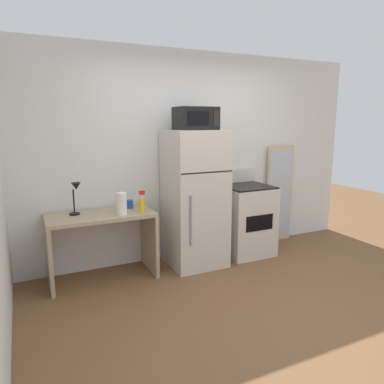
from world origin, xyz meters
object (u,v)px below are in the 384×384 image
object	(u,v)px
microwave	(196,118)
oven_range	(246,219)
coffee_mug	(130,204)
leaning_mirror	(279,194)
refrigerator	(195,199)
spray_bottle	(142,204)
desk_lamp	(76,193)
desk	(102,234)
paper_towel_roll	(122,204)

from	to	relation	value
microwave	oven_range	xyz separation A→B (m)	(0.76, 0.04, -1.31)
coffee_mug	leaning_mirror	bearing A→B (deg)	2.95
refrigerator	spray_bottle	bearing A→B (deg)	-171.45
desk_lamp	spray_bottle	world-z (taller)	desk_lamp
desk_lamp	microwave	distance (m)	1.58
refrigerator	leaning_mirror	size ratio (longest dim) A/B	1.17
desk_lamp	refrigerator	world-z (taller)	refrigerator
desk	refrigerator	size ratio (longest dim) A/B	0.70
oven_range	leaning_mirror	size ratio (longest dim) A/B	0.79
desk_lamp	oven_range	distance (m)	2.19
paper_towel_roll	coffee_mug	world-z (taller)	paper_towel_roll
refrigerator	microwave	world-z (taller)	microwave
desk	desk_lamp	xyz separation A→B (m)	(-0.24, 0.07, 0.47)
leaning_mirror	microwave	bearing A→B (deg)	-168.79
paper_towel_roll	coffee_mug	xyz separation A→B (m)	(0.16, 0.25, -0.07)
desk	refrigerator	bearing A→B (deg)	-2.28
desk	oven_range	distance (m)	1.89
microwave	paper_towel_roll	bearing A→B (deg)	-175.79
leaning_mirror	coffee_mug	bearing A→B (deg)	-177.05
coffee_mug	paper_towel_roll	bearing A→B (deg)	-122.20
desk_lamp	refrigerator	bearing A→B (deg)	-4.70
paper_towel_roll	leaning_mirror	distance (m)	2.46
desk_lamp	coffee_mug	world-z (taller)	desk_lamp
paper_towel_roll	coffee_mug	size ratio (longest dim) A/B	2.53
paper_towel_roll	refrigerator	world-z (taller)	refrigerator
microwave	oven_range	bearing A→B (deg)	3.33
coffee_mug	oven_range	world-z (taller)	oven_range
desk	refrigerator	distance (m)	1.16
coffee_mug	refrigerator	distance (m)	0.78
desk	leaning_mirror	xyz separation A→B (m)	(2.64, 0.23, 0.18)
desk	refrigerator	xyz separation A→B (m)	(1.12, -0.04, 0.30)
desk_lamp	refrigerator	distance (m)	1.38
refrigerator	desk_lamp	bearing A→B (deg)	175.30
desk_lamp	desk	bearing A→B (deg)	-15.78
refrigerator	microwave	size ratio (longest dim) A/B	3.57
desk_lamp	spray_bottle	distance (m)	0.71
oven_range	refrigerator	bearing A→B (deg)	-178.25
desk	coffee_mug	xyz separation A→B (m)	(0.36, 0.12, 0.27)
paper_towel_roll	coffee_mug	bearing A→B (deg)	57.80
desk_lamp	microwave	world-z (taller)	microwave
spray_bottle	desk	bearing A→B (deg)	160.70
paper_towel_roll	desk_lamp	bearing A→B (deg)	155.58
desk_lamp	paper_towel_roll	world-z (taller)	desk_lamp
desk_lamp	leaning_mirror	xyz separation A→B (m)	(2.87, 0.17, -0.29)
leaning_mirror	desk_lamp	bearing A→B (deg)	-176.68
paper_towel_roll	refrigerator	distance (m)	0.93
spray_bottle	refrigerator	xyz separation A→B (m)	(0.70, 0.10, -0.03)
refrigerator	microwave	bearing A→B (deg)	-89.68
desk	spray_bottle	size ratio (longest dim) A/B	4.61
refrigerator	leaning_mirror	xyz separation A→B (m)	(1.51, 0.28, -0.12)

